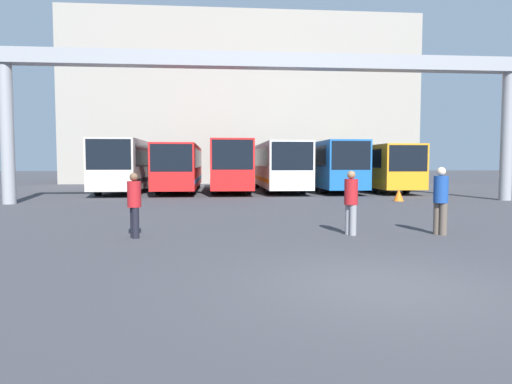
# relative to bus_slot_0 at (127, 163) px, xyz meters

# --- Properties ---
(ground_plane) EXTENTS (200.00, 200.00, 0.00)m
(ground_plane) POSITION_rel_bus_slot_0_xyz_m (8.34, -23.35, -1.90)
(ground_plane) COLOR #38383D
(building_backdrop) EXTENTS (33.16, 12.00, 15.75)m
(building_backdrop) POSITION_rel_bus_slot_0_xyz_m (8.34, 17.50, 5.98)
(building_backdrop) COLOR gray
(building_backdrop) RESTS_ON ground
(overhead_gantry) EXTENTS (25.03, 0.80, 7.17)m
(overhead_gantry) POSITION_rel_bus_slot_0_xyz_m (8.34, -8.00, 4.03)
(overhead_gantry) COLOR gray
(overhead_gantry) RESTS_ON ground
(bus_slot_0) EXTENTS (2.63, 10.06, 3.30)m
(bus_slot_0) POSITION_rel_bus_slot_0_xyz_m (0.00, 0.00, 0.00)
(bus_slot_0) COLOR beige
(bus_slot_0) RESTS_ON ground
(bus_slot_1) EXTENTS (2.51, 12.06, 3.05)m
(bus_slot_1) POSITION_rel_bus_slot_0_xyz_m (3.34, 1.00, -0.14)
(bus_slot_1) COLOR red
(bus_slot_1) RESTS_ON ground
(bus_slot_2) EXTENTS (2.50, 10.73, 3.29)m
(bus_slot_2) POSITION_rel_bus_slot_0_xyz_m (6.67, 0.33, -0.00)
(bus_slot_2) COLOR red
(bus_slot_2) RESTS_ON ground
(bus_slot_3) EXTENTS (2.59, 11.95, 3.19)m
(bus_slot_3) POSITION_rel_bus_slot_0_xyz_m (10.01, 0.94, -0.06)
(bus_slot_3) COLOR silver
(bus_slot_3) RESTS_ON ground
(bus_slot_4) EXTENTS (2.47, 12.34, 3.25)m
(bus_slot_4) POSITION_rel_bus_slot_0_xyz_m (13.34, 1.14, -0.03)
(bus_slot_4) COLOR #1959A5
(bus_slot_4) RESTS_ON ground
(bus_slot_5) EXTENTS (2.50, 12.28, 3.03)m
(bus_slot_5) POSITION_rel_bus_slot_0_xyz_m (16.68, 1.11, -0.15)
(bus_slot_5) COLOR orange
(bus_slot_5) RESTS_ON ground
(pedestrian_mid_right) EXTENTS (0.35, 0.35, 1.68)m
(pedestrian_mid_right) POSITION_rel_bus_slot_0_xyz_m (3.67, -18.29, -1.01)
(pedestrian_mid_right) COLOR black
(pedestrian_mid_right) RESTS_ON ground
(pedestrian_near_center) EXTENTS (0.38, 0.38, 1.82)m
(pedestrian_near_center) POSITION_rel_bus_slot_0_xyz_m (11.75, -18.48, -0.93)
(pedestrian_near_center) COLOR brown
(pedestrian_near_center) RESTS_ON ground
(pedestrian_mid_left) EXTENTS (0.36, 0.36, 1.72)m
(pedestrian_mid_left) POSITION_rel_bus_slot_0_xyz_m (9.35, -18.30, -0.98)
(pedestrian_mid_left) COLOR gray
(pedestrian_mid_left) RESTS_ON ground
(traffic_cone) EXTENTS (0.50, 0.50, 0.62)m
(traffic_cone) POSITION_rel_bus_slot_0_xyz_m (14.93, -7.97, -1.59)
(traffic_cone) COLOR orange
(traffic_cone) RESTS_ON ground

